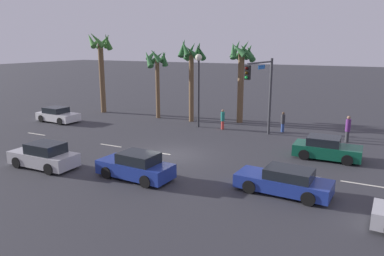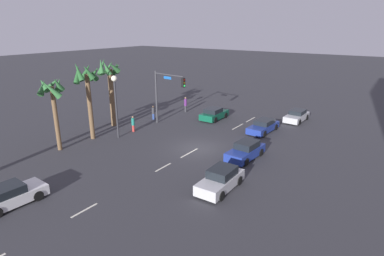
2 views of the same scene
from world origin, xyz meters
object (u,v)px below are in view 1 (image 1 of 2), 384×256
car_1 (326,149)px  streetlamp (199,76)px  car_2 (58,115)px  palm_tree_3 (191,61)px  pedestrian_2 (283,121)px  palm_tree_0 (157,65)px  palm_tree_2 (242,64)px  traffic_signal (263,85)px  palm_tree_1 (101,56)px  car_5 (284,181)px  car_3 (44,156)px  pedestrian_1 (348,128)px  car_4 (136,166)px  pedestrian_0 (223,119)px

car_1 → streetlamp: bearing=157.9°
car_2 → palm_tree_3: size_ratio=0.54×
pedestrian_2 → palm_tree_0: 12.79m
pedestrian_2 → palm_tree_2: 6.49m
traffic_signal → palm_tree_1: palm_tree_1 is taller
car_1 → palm_tree_3: (-12.52, 6.30, 4.82)m
car_5 → palm_tree_3: palm_tree_3 is taller
car_3 → pedestrian_1: 20.32m
streetlamp → pedestrian_1: bearing=1.4°
car_3 → palm_tree_1: 18.23m
car_1 → traffic_signal: bearing=148.5°
car_3 → pedestrian_1: size_ratio=2.11×
traffic_signal → palm_tree_3: bearing=156.7°
car_2 → traffic_signal: traffic_signal is taller
car_4 → streetlamp: bearing=101.1°
car_1 → car_4: bearing=-136.1°
car_5 → pedestrian_1: 11.47m
car_1 → car_3: bearing=-147.5°
traffic_signal → palm_tree_3: (-7.47, 3.21, 1.48)m
car_5 → pedestrian_2: (-3.02, 12.45, 0.26)m
traffic_signal → pedestrian_0: size_ratio=3.53×
car_2 → streetlamp: 13.45m
car_3 → palm_tree_3: bearing=83.9°
car_3 → car_5: (13.11, 2.41, -0.07)m
palm_tree_0 → palm_tree_1: palm_tree_1 is taller
palm_tree_2 → pedestrian_2: bearing=-25.2°
car_1 → pedestrian_0: (-8.71, 4.53, 0.25)m
pedestrian_0 → car_2: bearing=-164.8°
car_5 → pedestrian_2: 12.81m
palm_tree_3 → pedestrian_2: bearing=-3.1°
car_3 → traffic_signal: size_ratio=0.69×
pedestrian_0 → palm_tree_2: palm_tree_2 is taller
palm_tree_0 → pedestrian_1: bearing=-5.3°
car_3 → pedestrian_2: (10.09, 14.86, 0.19)m
palm_tree_0 → palm_tree_3: 3.65m
car_3 → palm_tree_0: 16.03m
car_4 → car_5: car_4 is taller
car_5 → palm_tree_2: palm_tree_2 is taller
car_4 → streetlamp: size_ratio=0.68×
streetlamp → palm_tree_1: palm_tree_1 is taller
streetlamp → pedestrian_1: streetlamp is taller
traffic_signal → streetlamp: bearing=167.1°
traffic_signal → streetlamp: 6.01m
palm_tree_0 → palm_tree_1: bearing=-179.7°
car_3 → car_5: size_ratio=0.91×
traffic_signal → car_3: bearing=-126.9°
car_3 → traffic_signal: bearing=53.1°
car_1 → pedestrian_1: size_ratio=2.05×
car_4 → pedestrian_0: pedestrian_0 is taller
car_1 → pedestrian_0: pedestrian_0 is taller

